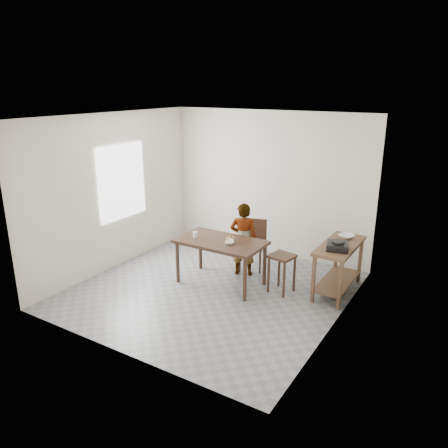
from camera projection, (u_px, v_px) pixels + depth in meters
The scene contains 17 objects.
floor at pixel (211, 291), 6.97m from camera, with size 4.00×4.00×0.04m, color gray.
ceiling at pixel (209, 115), 6.14m from camera, with size 4.00×4.00×0.04m, color white.
wall_back at pixel (269, 184), 8.19m from camera, with size 4.00×0.04×2.70m, color silver.
wall_front at pixel (112, 250), 4.92m from camera, with size 4.00×0.04×2.70m, color silver.
wall_left at pixel (113, 192), 7.56m from camera, with size 0.04×4.00×2.70m, color silver.
wall_right at pixel (343, 231), 5.55m from camera, with size 0.04×4.00×2.70m, color silver.
window_pane at pixel (122, 182), 7.65m from camera, with size 0.02×1.10×1.30m, color white.
dining_table at pixel (221, 262), 7.10m from camera, with size 1.40×0.80×0.75m, color #3A2519, non-canonical shape.
prep_counter at pixel (338, 268), 6.80m from camera, with size 0.50×1.20×0.80m, color brown, non-canonical shape.
child at pixel (243, 239), 7.38m from camera, with size 0.46×0.30×1.27m, color white.
dining_chair at pixel (252, 245), 7.67m from camera, with size 0.42×0.42×0.87m, color #3A2519, non-canonical shape.
stool at pixel (281, 273), 6.83m from camera, with size 0.35×0.35×0.62m, color #3A2519, non-canonical shape.
glass_tumbler at pixel (195, 234), 7.13m from camera, with size 0.07×0.07×0.09m, color white.
small_bowl at pixel (229, 243), 6.82m from camera, with size 0.14×0.14×0.05m, color white.
banana at pixel (230, 239), 6.95m from camera, with size 0.18×0.13×0.06m, color gold, non-canonical shape.
serving_bowl at pixel (346, 236), 6.93m from camera, with size 0.23×0.23×0.06m, color white.
gas_burner at pixel (338, 246), 6.44m from camera, with size 0.31×0.31×0.10m, color black.
Camera 1 is at (3.48, -5.27, 3.14)m, focal length 35.00 mm.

